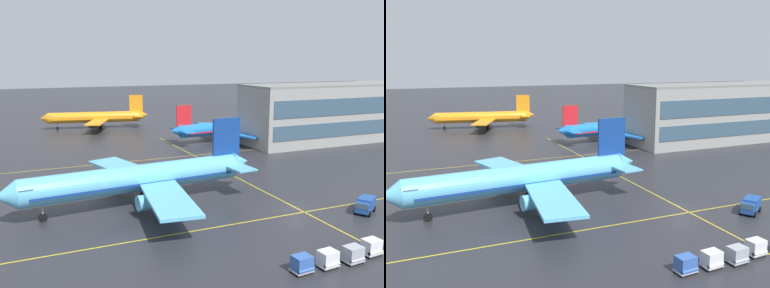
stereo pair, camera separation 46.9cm
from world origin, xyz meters
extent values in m
plane|color=#28282D|center=(0.00, 0.00, 0.00)|extent=(600.00, 600.00, 0.00)
cylinder|color=#5BB7E5|center=(-20.98, 9.96, 4.20)|extent=(33.01, 6.56, 3.90)
cone|color=#5BB7E5|center=(-38.65, 8.51, 4.20)|extent=(2.97, 4.02, 3.82)
cone|color=#5BB7E5|center=(-3.00, 11.43, 4.61)|extent=(3.57, 3.96, 3.70)
cube|color=navy|center=(-5.65, 11.21, 9.02)|extent=(4.93, 0.77, 6.15)
cube|color=#5BB7E5|center=(-5.39, 14.32, 4.61)|extent=(3.70, 5.58, 0.25)
cube|color=#5BB7E5|center=(-4.89, 8.19, 4.61)|extent=(3.70, 5.58, 0.25)
cube|color=#5BB7E5|center=(-20.67, 18.72, 3.59)|extent=(9.52, 16.26, 0.41)
cube|color=#5BB7E5|center=(-19.24, 1.36, 3.59)|extent=(7.25, 15.93, 0.41)
cylinder|color=#5BB7E5|center=(-21.62, 15.25, 2.26)|extent=(3.65, 2.43, 2.15)
cylinder|color=#5BB7E5|center=(-20.75, 4.63, 2.26)|extent=(3.65, 2.43, 2.15)
cube|color=#385166|center=(-36.30, 8.70, 4.77)|extent=(2.13, 3.72, 0.72)
cube|color=navy|center=(-20.98, 9.96, 3.72)|extent=(30.40, 6.39, 0.37)
cylinder|color=#99999E|center=(-34.26, 8.87, 1.69)|extent=(0.29, 0.29, 1.69)
cylinder|color=black|center=(-34.26, 8.87, 0.56)|extent=(1.16, 0.55, 1.13)
cylinder|color=#99999E|center=(-19.15, 12.78, 1.69)|extent=(0.29, 0.29, 1.69)
cylinder|color=black|center=(-19.15, 12.78, 0.56)|extent=(1.16, 0.55, 1.13)
cylinder|color=#99999E|center=(-18.72, 7.47, 1.69)|extent=(0.29, 0.29, 1.69)
cylinder|color=black|center=(-18.72, 7.47, 0.56)|extent=(1.16, 0.55, 1.13)
cylinder|color=blue|center=(15.19, 50.24, 3.52)|extent=(27.62, 5.64, 3.26)
cone|color=blue|center=(29.96, 51.54, 3.52)|extent=(2.50, 3.38, 3.19)
cone|color=blue|center=(0.15, 48.92, 3.86)|extent=(3.00, 3.32, 3.10)
cube|color=red|center=(2.38, 49.12, 7.54)|extent=(4.13, 0.67, 5.14)
cube|color=blue|center=(2.17, 46.52, 3.86)|extent=(3.12, 4.68, 0.21)
cube|color=blue|center=(1.72, 51.64, 3.86)|extent=(3.12, 4.68, 0.21)
cube|color=blue|center=(14.97, 42.91, 3.00)|extent=(8.03, 13.60, 0.34)
cube|color=blue|center=(13.70, 57.43, 3.00)|extent=(5.99, 13.31, 0.34)
cylinder|color=blue|center=(15.75, 45.82, 1.89)|extent=(3.06, 2.05, 1.80)
cylinder|color=blue|center=(14.97, 54.70, 1.89)|extent=(3.06, 2.05, 1.80)
cube|color=#385166|center=(28.00, 51.37, 3.99)|extent=(1.80, 3.12, 0.60)
cube|color=red|center=(15.19, 50.24, 3.11)|extent=(25.43, 5.48, 0.31)
cylinder|color=#99999E|center=(26.29, 51.22, 1.41)|extent=(0.24, 0.24, 1.41)
cylinder|color=black|center=(26.29, 51.22, 0.47)|extent=(0.97, 0.47, 0.94)
cylinder|color=#99999E|center=(13.67, 47.87, 1.41)|extent=(0.24, 0.24, 1.41)
cylinder|color=black|center=(13.67, 47.87, 0.47)|extent=(0.97, 0.47, 0.94)
cylinder|color=#99999E|center=(13.28, 52.31, 1.41)|extent=(0.24, 0.24, 1.41)
cylinder|color=black|center=(13.28, 52.31, 0.47)|extent=(0.97, 0.47, 0.94)
cylinder|color=orange|center=(-13.41, 85.11, 3.59)|extent=(28.11, 8.79, 3.33)
cone|color=orange|center=(-28.25, 88.10, 3.59)|extent=(2.87, 3.64, 3.26)
cone|color=orange|center=(1.70, 82.07, 3.94)|extent=(3.37, 3.65, 3.16)
cube|color=orange|center=(-0.54, 82.52, 7.70)|extent=(4.18, 1.14, 5.25)
cube|color=orange|center=(0.41, 85.00, 3.94)|extent=(3.64, 5.01, 0.21)
cube|color=orange|center=(-0.63, 79.86, 3.94)|extent=(3.64, 5.01, 0.21)
cube|color=orange|center=(-11.08, 92.23, 3.06)|extent=(4.69, 13.18, 0.35)
cube|color=orange|center=(-14.02, 77.64, 3.06)|extent=(9.39, 13.86, 0.35)
cylinder|color=#333338|center=(-12.68, 89.61, 1.93)|extent=(3.28, 2.39, 1.84)
cylinder|color=#333338|center=(-14.48, 80.68, 1.93)|extent=(3.28, 2.39, 1.84)
cube|color=#385166|center=(-26.28, 87.70, 4.07)|extent=(2.15, 3.31, 0.61)
cube|color=orange|center=(-13.41, 85.11, 3.17)|extent=(25.92, 8.38, 0.32)
cylinder|color=#99999E|center=(-24.56, 87.36, 1.44)|extent=(0.25, 0.25, 1.44)
cylinder|color=black|center=(-24.56, 87.36, 0.48)|extent=(1.02, 0.58, 0.96)
cylinder|color=#99999E|center=(-11.24, 86.99, 1.44)|extent=(0.25, 0.25, 1.44)
cylinder|color=black|center=(-11.24, 86.99, 0.48)|extent=(1.02, 0.58, 0.96)
cylinder|color=#99999E|center=(-12.14, 82.53, 1.44)|extent=(0.25, 0.25, 1.44)
cylinder|color=black|center=(-12.14, 82.53, 0.48)|extent=(1.02, 0.58, 0.96)
cube|color=yellow|center=(0.00, -2.00, 0.00)|extent=(141.89, 0.20, 0.01)
cube|color=yellow|center=(0.00, 37.45, 0.00)|extent=(141.89, 0.20, 0.01)
cube|color=yellow|center=(0.00, 17.72, 0.00)|extent=(0.20, 86.79, 0.01)
cube|color=#1E4793|center=(8.22, -5.24, 1.25)|extent=(3.55, 3.16, 1.70)
cube|color=#1E4793|center=(6.54, -6.23, 1.10)|extent=(2.03, 2.21, 1.40)
cube|color=#385166|center=(6.11, -6.49, 1.45)|extent=(1.12, 1.56, 0.70)
cylinder|color=black|center=(6.10, -5.39, 0.40)|extent=(0.83, 0.65, 0.80)
cylinder|color=black|center=(7.07, -7.03, 0.40)|extent=(0.83, 0.65, 0.80)
cylinder|color=black|center=(8.34, -4.07, 0.40)|extent=(0.83, 0.65, 0.80)
cylinder|color=black|center=(9.31, -5.71, 0.40)|extent=(0.83, 0.65, 0.80)
cube|color=#99999E|center=(-11.30, -16.03, 0.30)|extent=(2.19, 1.72, 0.12)
cube|color=#335BAD|center=(-11.30, -16.03, 1.11)|extent=(1.98, 1.54, 1.50)
cube|color=#335BAD|center=(-11.26, -16.63, 0.58)|extent=(1.93, 0.66, 0.57)
cylinder|color=#99999E|center=(-9.95, -15.95, 0.30)|extent=(0.70, 0.12, 0.08)
cylinder|color=black|center=(-10.41, -16.60, 0.12)|extent=(0.25, 0.11, 0.24)
cylinder|color=black|center=(-10.48, -15.36, 0.12)|extent=(0.25, 0.11, 0.24)
cylinder|color=black|center=(-12.11, -16.69, 0.12)|extent=(0.25, 0.11, 0.24)
cylinder|color=black|center=(-12.18, -15.45, 0.12)|extent=(0.25, 0.11, 0.24)
cube|color=#99999E|center=(-8.13, -16.16, 0.30)|extent=(2.19, 1.72, 0.12)
cube|color=silver|center=(-8.13, -16.16, 1.11)|extent=(1.98, 1.54, 1.50)
cube|color=silver|center=(-8.10, -16.76, 0.58)|extent=(1.93, 0.66, 0.57)
cylinder|color=#99999E|center=(-6.78, -16.09, 0.30)|extent=(0.70, 0.12, 0.08)
cylinder|color=black|center=(-7.25, -16.73, 0.12)|extent=(0.25, 0.11, 0.24)
cylinder|color=black|center=(-7.32, -15.49, 0.12)|extent=(0.25, 0.11, 0.24)
cylinder|color=black|center=(-8.94, -16.83, 0.12)|extent=(0.25, 0.11, 0.24)
cylinder|color=black|center=(-9.01, -15.59, 0.12)|extent=(0.25, 0.11, 0.24)
cube|color=#99999E|center=(-4.96, -16.39, 0.30)|extent=(2.19, 1.72, 0.12)
cube|color=#9EA3AD|center=(-4.96, -16.39, 1.11)|extent=(1.98, 1.54, 1.50)
cube|color=#9EA3AD|center=(-4.93, -16.99, 0.58)|extent=(1.93, 0.66, 0.57)
cylinder|color=#99999E|center=(-3.61, -16.31, 0.30)|extent=(0.70, 0.12, 0.08)
cylinder|color=black|center=(-4.08, -16.96, 0.12)|extent=(0.25, 0.11, 0.24)
cylinder|color=black|center=(-4.15, -15.72, 0.12)|extent=(0.25, 0.11, 0.24)
cylinder|color=black|center=(-5.78, -17.06, 0.12)|extent=(0.25, 0.11, 0.24)
cylinder|color=black|center=(-5.85, -15.82, 0.12)|extent=(0.25, 0.11, 0.24)
cube|color=#99999E|center=(-1.79, -15.82, 0.30)|extent=(2.19, 1.72, 0.12)
cube|color=silver|center=(-1.79, -15.82, 1.11)|extent=(1.98, 1.54, 1.50)
cube|color=silver|center=(-1.76, -16.41, 0.58)|extent=(1.93, 0.66, 0.57)
cylinder|color=#99999E|center=(-0.45, -15.74, 0.30)|extent=(0.70, 0.12, 0.08)
cylinder|color=black|center=(-0.91, -16.39, 0.12)|extent=(0.25, 0.11, 0.24)
cylinder|color=black|center=(-0.98, -15.15, 0.12)|extent=(0.25, 0.11, 0.24)
cylinder|color=black|center=(-2.61, -16.48, 0.12)|extent=(0.25, 0.11, 0.24)
cylinder|color=black|center=(-2.68, -15.24, 0.12)|extent=(0.25, 0.11, 0.24)
cube|color=gray|center=(45.46, 39.63, 7.34)|extent=(58.09, 14.93, 14.67)
cube|color=#385166|center=(45.46, 32.12, 9.98)|extent=(55.76, 0.16, 4.11)
cube|color=#385166|center=(45.46, 32.12, 4.40)|extent=(55.76, 0.16, 3.52)
cube|color=slate|center=(45.46, 39.63, 14.92)|extent=(58.09, 14.93, 0.50)
camera|label=1|loc=(-36.85, -47.52, 21.08)|focal=39.25mm
camera|label=2|loc=(-36.41, -47.70, 21.08)|focal=39.25mm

